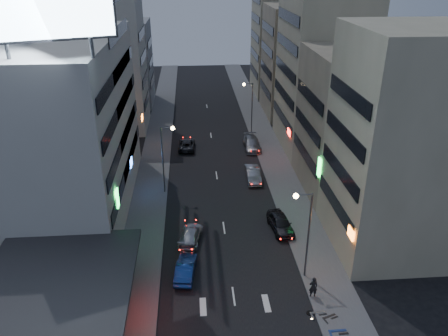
{
  "coord_description": "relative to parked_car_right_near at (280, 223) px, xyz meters",
  "views": [
    {
      "loc": [
        -2.9,
        -23.17,
        24.48
      ],
      "look_at": [
        0.16,
        16.05,
        5.74
      ],
      "focal_mm": 35.0,
      "sensor_mm": 36.0,
      "label": 1
    }
  ],
  "objects": [
    {
      "name": "ground",
      "position": [
        -5.6,
        -13.19,
        -0.8
      ],
      "size": [
        180.0,
        180.0,
        0.0
      ],
      "primitive_type": "plane",
      "color": "black",
      "rests_on": "ground"
    },
    {
      "name": "sidewalk_left",
      "position": [
        -13.6,
        16.81,
        -0.74
      ],
      "size": [
        4.0,
        120.0,
        0.12
      ],
      "primitive_type": "cube",
      "color": "#4C4C4F",
      "rests_on": "ground"
    },
    {
      "name": "sidewalk_right",
      "position": [
        2.4,
        16.81,
        -0.74
      ],
      "size": [
        4.0,
        120.0,
        0.12
      ],
      "primitive_type": "cube",
      "color": "#4C4C4F",
      "rests_on": "ground"
    },
    {
      "name": "food_court",
      "position": [
        -19.5,
        -11.19,
        1.19
      ],
      "size": [
        11.0,
        13.0,
        3.88
      ],
      "color": "#B3A98D",
      "rests_on": "ground"
    },
    {
      "name": "white_building",
      "position": [
        -22.6,
        6.81,
        8.2
      ],
      "size": [
        14.0,
        24.0,
        18.0
      ],
      "primitive_type": "cube",
      "color": "#ACACA7",
      "rests_on": "ground"
    },
    {
      "name": "shophouse_near",
      "position": [
        9.4,
        -2.69,
        9.2
      ],
      "size": [
        10.0,
        11.0,
        20.0
      ],
      "primitive_type": "cube",
      "color": "#B3A98D",
      "rests_on": "ground"
    },
    {
      "name": "shophouse_mid",
      "position": [
        9.9,
        8.81,
        7.2
      ],
      "size": [
        11.0,
        12.0,
        16.0
      ],
      "primitive_type": "cube",
      "color": "tan",
      "rests_on": "ground"
    },
    {
      "name": "shophouse_far",
      "position": [
        9.4,
        21.81,
        10.2
      ],
      "size": [
        10.0,
        14.0,
        22.0
      ],
      "primitive_type": "cube",
      "color": "#B3A98D",
      "rests_on": "ground"
    },
    {
      "name": "far_left_a",
      "position": [
        -21.1,
        31.81,
        9.2
      ],
      "size": [
        11.0,
        10.0,
        20.0
      ],
      "primitive_type": "cube",
      "color": "#ACACA7",
      "rests_on": "ground"
    },
    {
      "name": "far_left_b",
      "position": [
        -21.6,
        44.81,
        6.7
      ],
      "size": [
        12.0,
        10.0,
        15.0
      ],
      "primitive_type": "cube",
      "color": "gray",
      "rests_on": "ground"
    },
    {
      "name": "far_right_a",
      "position": [
        9.9,
        36.81,
        8.2
      ],
      "size": [
        11.0,
        12.0,
        18.0
      ],
      "primitive_type": "cube",
      "color": "tan",
      "rests_on": "ground"
    },
    {
      "name": "far_right_b",
      "position": [
        10.4,
        50.81,
        11.2
      ],
      "size": [
        12.0,
        12.0,
        24.0
      ],
      "primitive_type": "cube",
      "color": "#B3A98D",
      "rests_on": "ground"
    },
    {
      "name": "billboard",
      "position": [
        -18.59,
        -3.22,
        20.86
      ],
      "size": [
        9.52,
        3.75,
        6.2
      ],
      "rotation": [
        0.0,
        0.0,
        0.35
      ],
      "color": "#595B60",
      "rests_on": "white_building"
    },
    {
      "name": "street_lamp_right_near",
      "position": [
        0.3,
        -7.19,
        4.57
      ],
      "size": [
        1.6,
        0.44,
        8.02
      ],
      "color": "#595B60",
      "rests_on": "sidewalk_right"
    },
    {
      "name": "street_lamp_left",
      "position": [
        -11.5,
        8.81,
        4.57
      ],
      "size": [
        1.6,
        0.44,
        8.02
      ],
      "color": "#595B60",
      "rests_on": "sidewalk_left"
    },
    {
      "name": "street_lamp_right_far",
      "position": [
        0.3,
        26.81,
        4.57
      ],
      "size": [
        1.6,
        0.44,
        8.02
      ],
      "color": "#595B60",
      "rests_on": "sidewalk_right"
    },
    {
      "name": "parked_car_right_near",
      "position": [
        0.0,
        0.0,
        0.0
      ],
      "size": [
        2.44,
        4.87,
        1.59
      ],
      "primitive_type": "imported",
      "rotation": [
        0.0,
        0.0,
        0.12
      ],
      "color": "#232328",
      "rests_on": "ground"
    },
    {
      "name": "parked_car_right_mid",
      "position": [
        -1.21,
        11.18,
        -0.02
      ],
      "size": [
        1.66,
        4.73,
        1.56
      ],
      "primitive_type": "imported",
      "rotation": [
        0.0,
        0.0,
        -0.0
      ],
      "color": "#9FA0A7",
      "rests_on": "ground"
    },
    {
      "name": "parked_car_left",
      "position": [
        -9.33,
        21.69,
        -0.12
      ],
      "size": [
        2.45,
        4.95,
        1.35
      ],
      "primitive_type": "imported",
      "rotation": [
        0.0,
        0.0,
        3.1
      ],
      "color": "#242428",
      "rests_on": "ground"
    },
    {
      "name": "parked_car_right_far",
      "position": [
        0.0,
        21.03,
        0.0
      ],
      "size": [
        2.24,
        5.49,
        1.59
      ],
      "primitive_type": "imported",
      "rotation": [
        0.0,
        0.0,
        -0.0
      ],
      "color": "gray",
      "rests_on": "ground"
    },
    {
      "name": "road_car_blue",
      "position": [
        -9.43,
        -6.27,
        -0.08
      ],
      "size": [
        2.07,
        4.5,
        1.43
      ],
      "primitive_type": "imported",
      "rotation": [
        0.0,
        0.0,
        3.01
      ],
      "color": "navy",
      "rests_on": "ground"
    },
    {
      "name": "road_car_silver",
      "position": [
        -8.95,
        -1.18,
        -0.12
      ],
      "size": [
        2.76,
        4.92,
        1.35
      ],
      "primitive_type": "imported",
      "rotation": [
        0.0,
        0.0,
        2.95
      ],
      "color": "#ABACB3",
      "rests_on": "ground"
    },
    {
      "name": "person",
      "position": [
        0.7,
        -9.79,
        0.25
      ],
      "size": [
        0.68,
        0.45,
        1.85
      ],
      "primitive_type": "imported",
      "rotation": [
        0.0,
        0.0,
        3.13
      ],
      "color": "black",
      "rests_on": "sidewalk_right"
    },
    {
      "name": "scooter_blue",
      "position": [
        2.26,
        -13.38,
        -0.07
      ],
      "size": [
        0.7,
        2.0,
        1.21
      ],
      "primitive_type": null,
      "rotation": [
        0.0,
        0.0,
        1.59
      ],
      "color": "navy",
      "rests_on": "sidewalk_right"
    },
    {
      "name": "scooter_black_b",
      "position": [
        1.9,
        -11.77,
        -0.15
      ],
      "size": [
        1.12,
        1.82,
        1.06
      ],
      "primitive_type": null,
      "rotation": [
        0.0,
        0.0,
        1.91
      ],
      "color": "black",
      "rests_on": "sidewalk_right"
    },
    {
      "name": "scooter_silver_b",
      "position": [
        1.23,
        -11.43,
        -0.13
      ],
      "size": [
        0.75,
        1.83,
        1.09
      ],
      "primitive_type": null,
      "rotation": [
        0.0,
        0.0,
        1.66
      ],
      "color": "gray",
      "rests_on": "sidewalk_right"
    }
  ]
}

